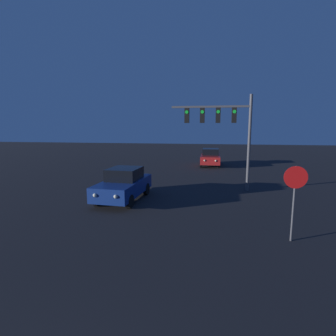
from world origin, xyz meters
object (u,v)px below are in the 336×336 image
object	(u,v)px
stop_sign	(295,189)
car_near	(124,184)
traffic_signal_mast	(224,124)
car_far	(210,157)

from	to	relation	value
stop_sign	car_near	bearing A→B (deg)	151.66
stop_sign	traffic_signal_mast	bearing A→B (deg)	106.29
car_near	car_far	size ratio (longest dim) A/B	1.02
car_near	car_far	distance (m)	14.11
traffic_signal_mast	car_near	bearing A→B (deg)	-148.19
traffic_signal_mast	stop_sign	xyz separation A→B (m)	(2.10, -7.20, -2.21)
car_near	car_far	bearing A→B (deg)	-105.16
car_far	traffic_signal_mast	bearing A→B (deg)	94.63
traffic_signal_mast	stop_sign	distance (m)	7.82
car_near	stop_sign	xyz separation A→B (m)	(7.33, -3.95, 0.98)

